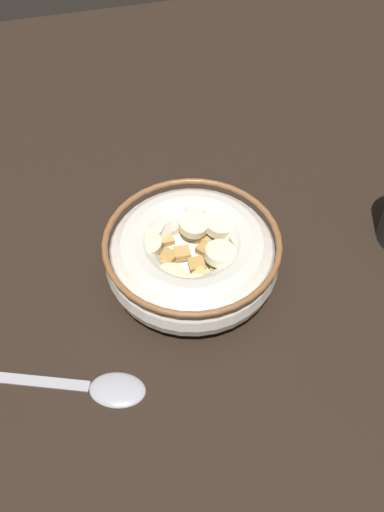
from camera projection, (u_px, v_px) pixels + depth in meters
The scene contains 3 objects.
ground_plane at pixel (192, 280), 53.54cm from camera, with size 119.72×119.72×2.00cm, color black.
cereal_bowl at pixel (192, 256), 50.40cm from camera, with size 17.18×17.18×5.62cm.
spoon at pixel (96, 386), 44.65cm from camera, with size 15.88×7.90×0.80cm.
Camera 1 is at (-8.29, -30.59, 42.23)cm, focal length 35.94 mm.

